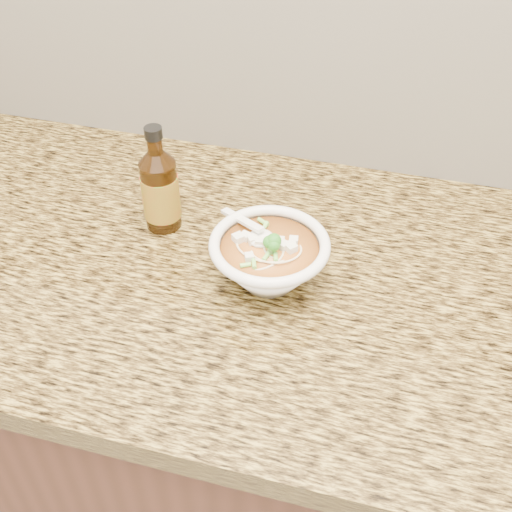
# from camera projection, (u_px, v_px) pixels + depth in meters

# --- Properties ---
(cabinet) EXTENTS (4.00, 0.65, 0.86)m
(cabinet) POSITION_uv_depth(u_px,v_px,m) (305.00, 447.00, 1.28)
(cabinet) COLOR #381C10
(cabinet) RESTS_ON ground
(counter_slab) EXTENTS (4.00, 0.68, 0.04)m
(counter_slab) POSITION_uv_depth(u_px,v_px,m) (320.00, 286.00, 0.98)
(counter_slab) COLOR #A58A3C
(counter_slab) RESTS_ON cabinet
(soup_bowl) EXTENTS (0.18, 0.17, 0.10)m
(soup_bowl) POSITION_uv_depth(u_px,v_px,m) (269.00, 260.00, 0.93)
(soup_bowl) COLOR white
(soup_bowl) RESTS_ON counter_slab
(hot_sauce_bottle) EXTENTS (0.08, 0.08, 0.18)m
(hot_sauce_bottle) POSITION_uv_depth(u_px,v_px,m) (160.00, 190.00, 1.01)
(hot_sauce_bottle) COLOR #3C2008
(hot_sauce_bottle) RESTS_ON counter_slab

